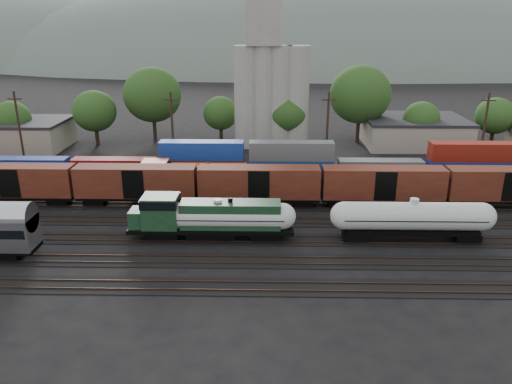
{
  "coord_description": "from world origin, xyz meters",
  "views": [
    {
      "loc": [
        2.56,
        -53.93,
        22.74
      ],
      "look_at": [
        1.41,
        2.0,
        3.0
      ],
      "focal_mm": 35.0,
      "sensor_mm": 36.0,
      "label": 1
    }
  ],
  "objects_px": {
    "green_locomotive": "(202,217)",
    "grain_silo": "(270,85)",
    "tank_car_a": "(218,217)",
    "orange_locomotive": "(187,176)"
  },
  "relations": [
    {
      "from": "tank_car_a",
      "to": "orange_locomotive",
      "type": "height_order",
      "value": "tank_car_a"
    },
    {
      "from": "tank_car_a",
      "to": "orange_locomotive",
      "type": "relative_size",
      "value": 0.97
    },
    {
      "from": "orange_locomotive",
      "to": "grain_silo",
      "type": "height_order",
      "value": "grain_silo"
    },
    {
      "from": "green_locomotive",
      "to": "orange_locomotive",
      "type": "xyz_separation_m",
      "value": [
        -3.81,
        15.0,
        -0.22
      ]
    },
    {
      "from": "tank_car_a",
      "to": "grain_silo",
      "type": "height_order",
      "value": "grain_silo"
    },
    {
      "from": "tank_car_a",
      "to": "orange_locomotive",
      "type": "xyz_separation_m",
      "value": [
        -5.57,
        15.0,
        -0.15
      ]
    },
    {
      "from": "green_locomotive",
      "to": "grain_silo",
      "type": "relative_size",
      "value": 0.61
    },
    {
      "from": "green_locomotive",
      "to": "orange_locomotive",
      "type": "distance_m",
      "value": 15.48
    },
    {
      "from": "green_locomotive",
      "to": "grain_silo",
      "type": "distance_m",
      "value": 42.56
    },
    {
      "from": "green_locomotive",
      "to": "grain_silo",
      "type": "bearing_deg",
      "value": 79.62
    }
  ]
}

